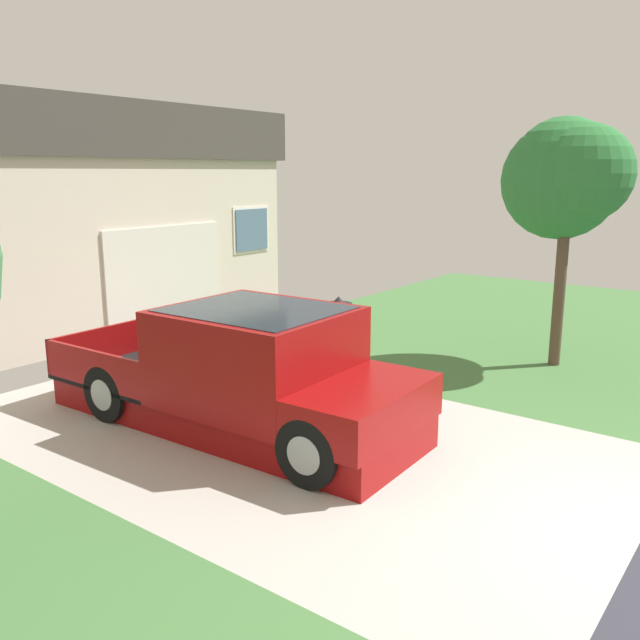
{
  "coord_description": "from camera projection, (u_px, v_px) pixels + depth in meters",
  "views": [
    {
      "loc": [
        -6.26,
        -0.98,
        3.42
      ],
      "look_at": [
        0.98,
        4.48,
        1.38
      ],
      "focal_mm": 37.26,
      "sensor_mm": 36.0,
      "label": 1
    }
  ],
  "objects": [
    {
      "name": "house_with_garage",
      "position": [
        22.0,
        217.0,
        14.54
      ],
      "size": [
        10.88,
        6.02,
        4.82
      ],
      "color": "beige",
      "rests_on": "ground"
    },
    {
      "name": "neighbor_tree",
      "position": [
        567.0,
        176.0,
        11.45
      ],
      "size": [
        2.06,
        2.29,
        4.35
      ],
      "color": "brown",
      "rests_on": "ground"
    },
    {
      "name": "pickup_truck",
      "position": [
        251.0,
        375.0,
        8.83
      ],
      "size": [
        2.3,
        5.47,
        1.69
      ],
      "rotation": [
        0.0,
        0.0,
        3.17
      ],
      "color": "maroon",
      "rests_on": "ground"
    },
    {
      "name": "person_with_hat",
      "position": [
        338.0,
        345.0,
        9.89
      ],
      "size": [
        0.54,
        0.4,
        1.63
      ],
      "rotation": [
        0.0,
        0.0,
        3.07
      ],
      "color": "brown",
      "rests_on": "ground"
    },
    {
      "name": "handbag",
      "position": [
        347.0,
        402.0,
        9.66
      ],
      "size": [
        0.33,
        0.2,
        0.43
      ],
      "color": "beige",
      "rests_on": "ground"
    }
  ]
}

